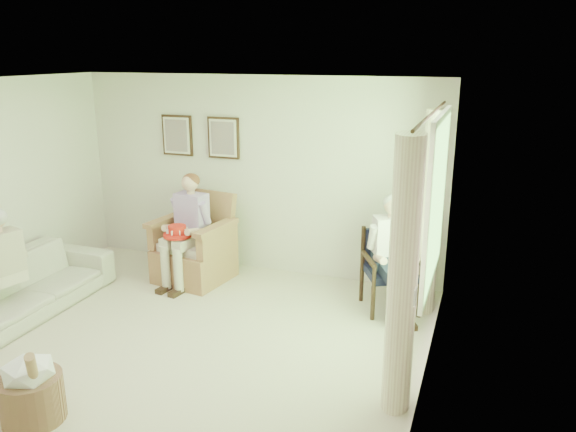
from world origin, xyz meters
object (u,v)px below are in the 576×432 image
Objects in this scene: person_dark at (391,248)px; red_hat at (177,232)px; wicker_armchair at (195,253)px; wood_armchair at (392,266)px; person_wicker at (188,222)px; sofa at (25,286)px; hatbox at (31,389)px.

person_dark is 3.84× the size of red_hat.
wicker_armchair is 0.84× the size of person_dark.
wood_armchair is 0.32m from person_dark.
person_dark is (2.56, 0.03, -0.05)m from person_wicker.
wicker_armchair is 1.24× the size of wood_armchair.
red_hat is (-0.04, -0.35, 0.38)m from wicker_armchair.
sofa is 1.99m from person_wicker.
person_wicker reaches higher than wood_armchair.
red_hat is 2.79m from hatbox.
wicker_armchair is at bearing -41.32° from sofa.
wood_armchair reaches higher than sofa.
hatbox is at bearing -155.50° from person_dark.
wood_armchair is 4.21m from sofa.
wicker_armchair is at bearing 150.15° from person_dark.
wood_armchair is 1.24× the size of hatbox.
red_hat is at bearing 157.84° from person_dark.
hatbox is at bearing -84.67° from red_hat.
red_hat reaches higher than sofa.
wood_armchair is at bearing 9.62° from wicker_armchair.
person_dark is 2.61m from red_hat.
red_hat is at bearing -87.73° from wicker_armchair.
person_dark is (3.90, 1.41, 0.46)m from sofa.
wicker_armchair is 0.49m from person_wicker.
person_wicker is 2.99m from hatbox.
red_hat is at bearing 161.13° from wood_armchair.
wicker_armchair reaches higher than sofa.
sofa is 1.54× the size of person_wicker.
person_wicker reaches higher than hatbox.
wood_armchair is at bearing -68.14° from sofa.
wicker_armchair is 1.53× the size of hatbox.
wood_armchair reaches higher than red_hat.
person_dark is at bearing 5.09° from red_hat.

